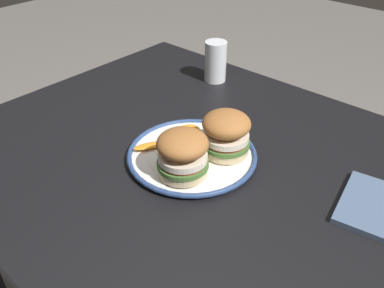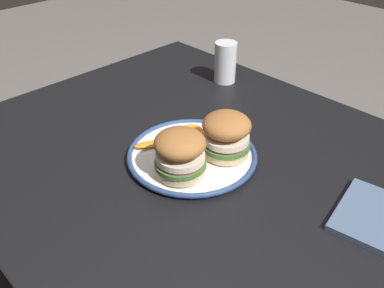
% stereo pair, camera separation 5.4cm
% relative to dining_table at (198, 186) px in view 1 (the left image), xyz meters
% --- Properties ---
extents(dining_table, '(1.16, 0.94, 0.72)m').
position_rel_dining_table_xyz_m(dining_table, '(0.00, 0.00, 0.00)').
color(dining_table, black).
rests_on(dining_table, ground).
extents(dinner_plate, '(0.30, 0.30, 0.02)m').
position_rel_dining_table_xyz_m(dinner_plate, '(0.00, -0.02, 0.11)').
color(dinner_plate, white).
rests_on(dinner_plate, dining_table).
extents(sandwich_half_left, '(0.13, 0.13, 0.10)m').
position_rel_dining_table_xyz_m(sandwich_half_left, '(0.05, 0.03, 0.17)').
color(sandwich_half_left, beige).
rests_on(sandwich_half_left, dinner_plate).
extents(sandwich_half_right, '(0.12, 0.12, 0.10)m').
position_rel_dining_table_xyz_m(sandwich_half_right, '(0.03, -0.09, 0.17)').
color(sandwich_half_right, beige).
rests_on(sandwich_half_right, dinner_plate).
extents(orange_peel_curled, '(0.06, 0.06, 0.01)m').
position_rel_dining_table_xyz_m(orange_peel_curled, '(-0.06, 0.03, 0.12)').
color(orange_peel_curled, orange).
rests_on(orange_peel_curled, dinner_plate).
extents(orange_peel_strip_long, '(0.06, 0.07, 0.01)m').
position_rel_dining_table_xyz_m(orange_peel_strip_long, '(-0.08, -0.01, 0.12)').
color(orange_peel_strip_long, orange).
rests_on(orange_peel_strip_long, dinner_plate).
extents(orange_peel_strip_short, '(0.06, 0.08, 0.01)m').
position_rel_dining_table_xyz_m(orange_peel_strip_short, '(-0.09, -0.07, 0.12)').
color(orange_peel_strip_short, orange).
rests_on(orange_peel_strip_short, dinner_plate).
extents(drinking_glass, '(0.07, 0.07, 0.13)m').
position_rel_dining_table_xyz_m(drinking_glass, '(-0.22, 0.34, 0.15)').
color(drinking_glass, white).
rests_on(drinking_glass, dining_table).
extents(folded_napkin, '(0.14, 0.19, 0.01)m').
position_rel_dining_table_xyz_m(folded_napkin, '(0.38, 0.09, 0.10)').
color(folded_napkin, slate).
rests_on(folded_napkin, dining_table).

